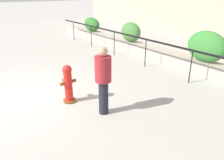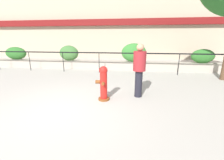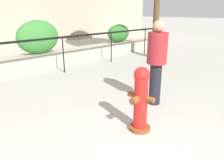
{
  "view_description": "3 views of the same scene",
  "coord_description": "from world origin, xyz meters",
  "px_view_note": "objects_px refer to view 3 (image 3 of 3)",
  "views": [
    {
      "loc": [
        6.17,
        -1.21,
        2.91
      ],
      "look_at": [
        1.42,
        2.21,
        0.5
      ],
      "focal_mm": 35.0,
      "sensor_mm": 36.0,
      "label": 1
    },
    {
      "loc": [
        1.89,
        -3.32,
        1.87
      ],
      "look_at": [
        1.19,
        1.62,
        0.49
      ],
      "focal_mm": 24.0,
      "sensor_mm": 36.0,
      "label": 2
    },
    {
      "loc": [
        -1.62,
        -0.92,
        1.9
      ],
      "look_at": [
        1.62,
        2.26,
        0.46
      ],
      "focal_mm": 35.0,
      "sensor_mm": 36.0,
      "label": 3
    }
  ],
  "objects_px": {
    "hedge_bush_3": "(119,33)",
    "fire_hydrant": "(141,99)",
    "hedge_bush_2": "(38,37)",
    "pedestrian": "(157,58)"
  },
  "relations": [
    {
      "from": "hedge_bush_2",
      "to": "pedestrian",
      "type": "distance_m",
      "value": 4.54
    },
    {
      "from": "hedge_bush_3",
      "to": "fire_hydrant",
      "type": "height_order",
      "value": "hedge_bush_3"
    },
    {
      "from": "hedge_bush_3",
      "to": "pedestrian",
      "type": "distance_m",
      "value": 5.91
    },
    {
      "from": "hedge_bush_3",
      "to": "hedge_bush_2",
      "type": "bearing_deg",
      "value": 180.0
    },
    {
      "from": "hedge_bush_3",
      "to": "pedestrian",
      "type": "bearing_deg",
      "value": -129.82
    },
    {
      "from": "hedge_bush_2",
      "to": "hedge_bush_3",
      "type": "height_order",
      "value": "hedge_bush_2"
    },
    {
      "from": "hedge_bush_2",
      "to": "fire_hydrant",
      "type": "distance_m",
      "value": 5.09
    },
    {
      "from": "hedge_bush_2",
      "to": "pedestrian",
      "type": "height_order",
      "value": "pedestrian"
    },
    {
      "from": "fire_hydrant",
      "to": "hedge_bush_2",
      "type": "bearing_deg",
      "value": 79.64
    },
    {
      "from": "pedestrian",
      "to": "hedge_bush_2",
      "type": "bearing_deg",
      "value": 92.21
    }
  ]
}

